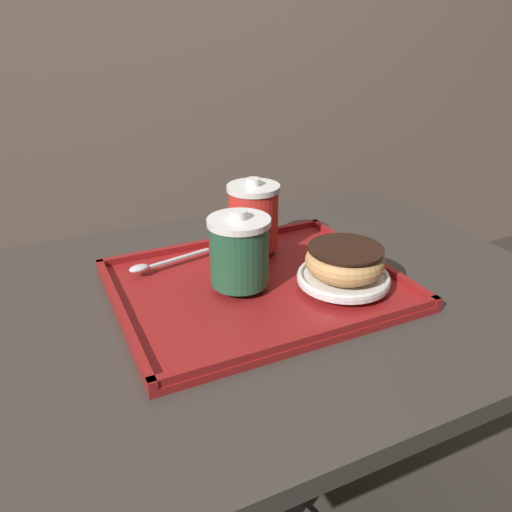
# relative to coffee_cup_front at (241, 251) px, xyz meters

# --- Properties ---
(cafe_table) EXTENTS (1.09, 0.74, 0.72)m
(cafe_table) POSITION_rel_coffee_cup_front_xyz_m (-0.00, 0.00, -0.23)
(cafe_table) COLOR #38332D
(cafe_table) RESTS_ON ground_plane
(serving_tray) EXTENTS (0.46, 0.37, 0.02)m
(serving_tray) POSITION_rel_coffee_cup_front_xyz_m (0.03, 0.00, -0.07)
(serving_tray) COLOR maroon
(serving_tray) RESTS_ON cafe_table
(coffee_cup_front) EXTENTS (0.10, 0.10, 0.12)m
(coffee_cup_front) POSITION_rel_coffee_cup_front_xyz_m (0.00, 0.00, 0.00)
(coffee_cup_front) COLOR #235638
(coffee_cup_front) RESTS_ON serving_tray
(coffee_cup_rear) EXTENTS (0.10, 0.10, 0.13)m
(coffee_cup_rear) POSITION_rel_coffee_cup_front_xyz_m (0.08, 0.12, 0.00)
(coffee_cup_rear) COLOR red
(coffee_cup_rear) RESTS_ON serving_tray
(plate_with_chocolate_donut) EXTENTS (0.15, 0.15, 0.01)m
(plate_with_chocolate_donut) POSITION_rel_coffee_cup_front_xyz_m (0.15, -0.07, -0.05)
(plate_with_chocolate_donut) COLOR white
(plate_with_chocolate_donut) RESTS_ON serving_tray
(donut_chocolate_glazed) EXTENTS (0.13, 0.13, 0.05)m
(donut_chocolate_glazed) POSITION_rel_coffee_cup_front_xyz_m (0.15, -0.07, -0.02)
(donut_chocolate_glazed) COLOR tan
(donut_chocolate_glazed) RESTS_ON plate_with_chocolate_donut
(spoon) EXTENTS (0.16, 0.05, 0.01)m
(spoon) POSITION_rel_coffee_cup_front_xyz_m (-0.12, 0.12, -0.05)
(spoon) COLOR silver
(spoon) RESTS_ON serving_tray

